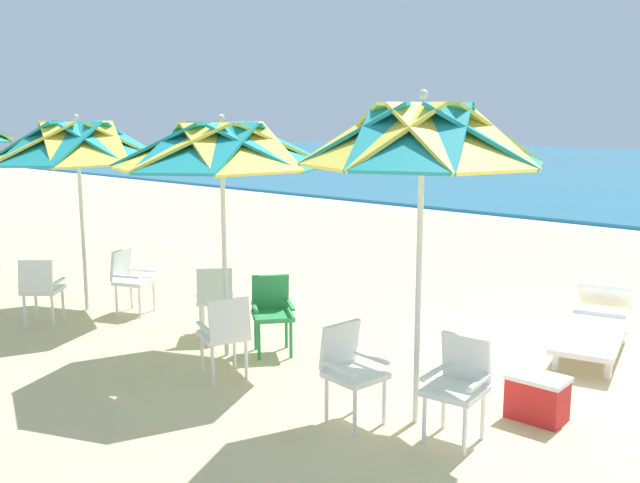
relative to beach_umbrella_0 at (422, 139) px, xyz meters
name	(u,v)px	position (x,y,z in m)	size (l,w,h in m)	color
ground_plane	(598,368)	(0.74, 2.38, -2.45)	(80.00, 80.00, 0.00)	beige
beach_umbrella_0	(422,139)	(0.00, 0.00, 0.00)	(2.04, 2.04, 2.85)	silver
plastic_chair_0	(350,367)	(-0.45, -0.35, -1.95)	(0.52, 0.50, 0.87)	white
plastic_chair_1	(458,382)	(0.44, -0.05, -1.95)	(0.48, 0.50, 0.87)	white
beach_umbrella_1	(222,148)	(-2.55, 0.10, -0.15)	(2.34, 2.34, 2.65)	silver
plastic_chair_2	(225,332)	(-2.02, -0.38, -1.95)	(0.60, 0.58, 0.87)	white
plastic_chair_3	(272,309)	(-2.24, 0.52, -1.95)	(0.63, 0.63, 0.87)	#2D8C4C
plastic_chair_4	(216,296)	(-3.15, 0.48, -1.95)	(0.63, 0.63, 0.87)	white
beach_umbrella_2	(77,144)	(-5.40, 0.12, -0.20)	(2.34, 2.34, 2.64)	silver
plastic_chair_5	(41,287)	(-5.18, -0.65, -1.95)	(0.63, 0.63, 0.87)	white
plastic_chair_6	(130,277)	(-4.80, 0.41, -1.95)	(0.60, 0.58, 0.87)	white
sun_lounger_1	(595,327)	(0.50, 2.91, -2.17)	(1.06, 2.23, 0.62)	white
cooler_box	(537,397)	(0.78, 0.75, -2.25)	(0.50, 0.34, 0.40)	red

